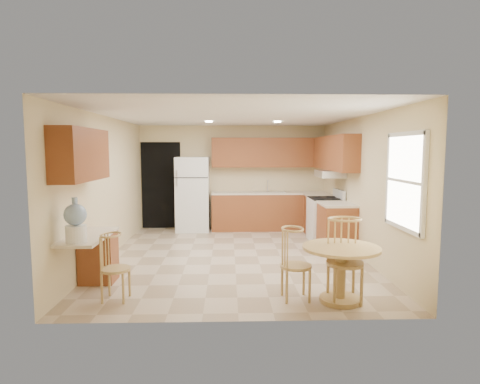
{
  "coord_description": "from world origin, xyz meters",
  "views": [
    {
      "loc": [
        -0.11,
        -7.06,
        1.91
      ],
      "look_at": [
        0.11,
        0.3,
        1.14
      ],
      "focal_mm": 30.0,
      "sensor_mm": 36.0,
      "label": 1
    }
  ],
  "objects_px": {
    "dining_table": "(341,266)",
    "chair_desk": "(113,262)",
    "water_crock": "(76,222)",
    "stove": "(325,219)",
    "chair_table_a": "(297,258)",
    "chair_table_b": "(348,254)",
    "refrigerator": "(193,194)"
  },
  "relations": [
    {
      "from": "dining_table",
      "to": "chair_table_a",
      "type": "relative_size",
      "value": 1.05
    },
    {
      "from": "chair_table_a",
      "to": "chair_table_b",
      "type": "height_order",
      "value": "chair_table_b"
    },
    {
      "from": "dining_table",
      "to": "chair_table_b",
      "type": "distance_m",
      "value": 0.21
    },
    {
      "from": "chair_table_a",
      "to": "water_crock",
      "type": "bearing_deg",
      "value": -95.15
    },
    {
      "from": "refrigerator",
      "to": "stove",
      "type": "bearing_deg",
      "value": -22.99
    },
    {
      "from": "water_crock",
      "to": "chair_desk",
      "type": "bearing_deg",
      "value": -1.41
    },
    {
      "from": "stove",
      "to": "chair_desk",
      "type": "xyz_separation_m",
      "value": [
        -3.47,
        -3.31,
        0.05
      ]
    },
    {
      "from": "chair_table_a",
      "to": "chair_table_b",
      "type": "relative_size",
      "value": 0.88
    },
    {
      "from": "chair_desk",
      "to": "water_crock",
      "type": "height_order",
      "value": "water_crock"
    },
    {
      "from": "stove",
      "to": "dining_table",
      "type": "distance_m",
      "value": 3.44
    },
    {
      "from": "stove",
      "to": "chair_table_a",
      "type": "xyz_separation_m",
      "value": [
        -1.18,
        -3.36,
        0.09
      ]
    },
    {
      "from": "stove",
      "to": "chair_table_b",
      "type": "height_order",
      "value": "stove"
    },
    {
      "from": "refrigerator",
      "to": "chair_desk",
      "type": "xyz_separation_m",
      "value": [
        -0.6,
        -4.53,
        -0.36
      ]
    },
    {
      "from": "chair_table_a",
      "to": "chair_desk",
      "type": "relative_size",
      "value": 1.08
    },
    {
      "from": "dining_table",
      "to": "stove",
      "type": "bearing_deg",
      "value": 79.48
    },
    {
      "from": "chair_table_a",
      "to": "refrigerator",
      "type": "bearing_deg",
      "value": -163.5
    },
    {
      "from": "refrigerator",
      "to": "chair_table_b",
      "type": "relative_size",
      "value": 1.66
    },
    {
      "from": "stove",
      "to": "chair_table_a",
      "type": "height_order",
      "value": "stove"
    },
    {
      "from": "chair_table_a",
      "to": "stove",
      "type": "bearing_deg",
      "value": 156.88
    },
    {
      "from": "dining_table",
      "to": "chair_desk",
      "type": "bearing_deg",
      "value": 178.61
    },
    {
      "from": "chair_desk",
      "to": "chair_table_b",
      "type": "bearing_deg",
      "value": 89.7
    },
    {
      "from": "chair_table_a",
      "to": "chair_desk",
      "type": "height_order",
      "value": "chair_table_a"
    },
    {
      "from": "chair_table_b",
      "to": "chair_desk",
      "type": "distance_m",
      "value": 2.9
    },
    {
      "from": "dining_table",
      "to": "chair_desk",
      "type": "height_order",
      "value": "chair_desk"
    },
    {
      "from": "refrigerator",
      "to": "dining_table",
      "type": "bearing_deg",
      "value": -63.96
    },
    {
      "from": "refrigerator",
      "to": "water_crock",
      "type": "relative_size",
      "value": 3.11
    },
    {
      "from": "chair_table_a",
      "to": "water_crock",
      "type": "relative_size",
      "value": 1.64
    },
    {
      "from": "chair_table_a",
      "to": "chair_table_b",
      "type": "xyz_separation_m",
      "value": [
        0.6,
        -0.12,
        0.08
      ]
    },
    {
      "from": "chair_table_b",
      "to": "water_crock",
      "type": "xyz_separation_m",
      "value": [
        -3.35,
        0.18,
        0.38
      ]
    },
    {
      "from": "chair_table_b",
      "to": "stove",
      "type": "bearing_deg",
      "value": -98.81
    },
    {
      "from": "refrigerator",
      "to": "water_crock",
      "type": "distance_m",
      "value": 4.64
    },
    {
      "from": "dining_table",
      "to": "chair_table_a",
      "type": "distance_m",
      "value": 0.56
    }
  ]
}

